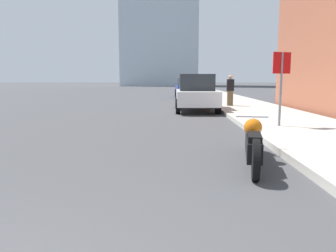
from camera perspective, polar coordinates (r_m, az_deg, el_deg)
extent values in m
cube|color=#B2ADA3|center=(41.48, 6.70, 6.03)|extent=(3.45, 240.00, 0.15)
cylinder|color=black|center=(6.83, 14.27, -1.98)|extent=(0.21, 0.63, 0.62)
cylinder|color=black|center=(4.96, 15.05, -5.74)|extent=(0.21, 0.63, 0.62)
cube|color=black|center=(5.89, 14.60, -3.37)|extent=(0.50, 1.47, 0.32)
sphere|color=orange|center=(6.13, 14.59, -0.25)|extent=(0.33, 0.33, 0.33)
cube|color=black|center=(5.55, 14.81, -1.87)|extent=(0.33, 0.69, 0.10)
sphere|color=silver|center=(6.82, 14.36, 0.77)|extent=(0.16, 0.16, 0.16)
cylinder|color=silver|center=(6.67, 14.43, 1.60)|extent=(0.62, 0.15, 0.04)
cube|color=silver|center=(15.69, 4.89, 5.02)|extent=(1.88, 4.55, 0.65)
cube|color=#23282D|center=(15.67, 4.92, 7.58)|extent=(1.58, 2.19, 0.75)
cylinder|color=black|center=(17.08, 1.63, 4.20)|extent=(0.21, 0.67, 0.67)
cylinder|color=black|center=(17.19, 7.46, 4.16)|extent=(0.21, 0.67, 0.67)
cylinder|color=black|center=(14.28, 1.76, 3.45)|extent=(0.21, 0.67, 0.67)
cylinder|color=black|center=(14.41, 8.72, 3.40)|extent=(0.21, 0.67, 0.67)
cube|color=#1E3899|center=(28.07, 3.29, 6.36)|extent=(2.00, 4.33, 0.66)
cube|color=#23282D|center=(28.06, 3.31, 7.69)|extent=(1.61, 2.12, 0.65)
cylinder|color=black|center=(29.33, 1.43, 5.80)|extent=(0.24, 0.68, 0.67)
cylinder|color=black|center=(29.47, 4.69, 5.78)|extent=(0.24, 0.68, 0.67)
cylinder|color=black|center=(26.71, 1.75, 5.58)|extent=(0.24, 0.68, 0.67)
cylinder|color=black|center=(26.86, 5.32, 5.56)|extent=(0.24, 0.68, 0.67)
cylinder|color=slate|center=(9.96, 19.03, 6.04)|extent=(0.07, 0.07, 2.10)
cube|color=red|center=(9.97, 19.23, 10.34)|extent=(0.57, 0.26, 0.60)
cube|color=brown|center=(17.33, 10.75, 4.77)|extent=(0.29, 0.20, 0.76)
cube|color=black|center=(17.30, 10.81, 7.02)|extent=(0.36, 0.20, 0.60)
sphere|color=tan|center=(17.30, 10.84, 8.38)|extent=(0.22, 0.22, 0.22)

